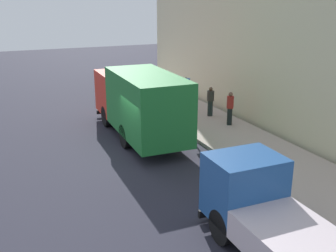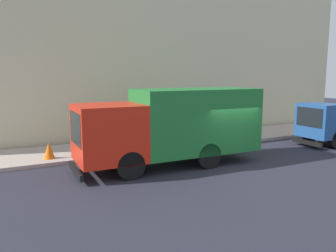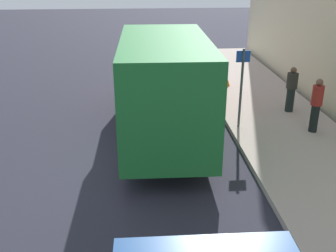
% 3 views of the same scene
% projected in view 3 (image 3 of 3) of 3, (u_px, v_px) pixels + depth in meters
% --- Properties ---
extents(ground, '(80.00, 80.00, 0.00)m').
position_uv_depth(ground, '(141.00, 169.00, 10.88)').
color(ground, '#292835').
extents(sidewalk, '(3.70, 30.00, 0.17)m').
position_uv_depth(sidewalk, '(312.00, 160.00, 11.19)').
color(sidewalk, '#B4A399').
rests_on(sidewalk, ground).
extents(large_utility_truck, '(2.59, 8.12, 3.32)m').
position_uv_depth(large_utility_truck, '(163.00, 81.00, 12.39)').
color(large_utility_truck, red).
rests_on(large_utility_truck, ground).
extents(pedestrian_walking, '(0.42, 0.42, 1.76)m').
position_uv_depth(pedestrian_walking, '(316.00, 104.00, 12.50)').
color(pedestrian_walking, black).
rests_on(pedestrian_walking, sidewalk).
extents(pedestrian_standing, '(0.44, 0.44, 1.65)m').
position_uv_depth(pedestrian_standing, '(291.00, 89.00, 14.26)').
color(pedestrian_standing, black).
rests_on(pedestrian_standing, sidewalk).
extents(traffic_cone_orange, '(0.51, 0.51, 0.73)m').
position_uv_depth(traffic_cone_orange, '(224.00, 77.00, 17.46)').
color(traffic_cone_orange, orange).
rests_on(traffic_cone_orange, sidewalk).
extents(street_sign_post, '(0.44, 0.08, 2.62)m').
position_uv_depth(street_sign_post, '(242.00, 82.00, 12.62)').
color(street_sign_post, '#4C5156').
rests_on(street_sign_post, sidewalk).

